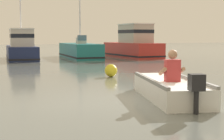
% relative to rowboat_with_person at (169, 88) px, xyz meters
% --- Properties ---
extents(ground_plane, '(120.00, 120.00, 0.00)m').
position_rel_rowboat_with_person_xyz_m(ground_plane, '(-1.16, 0.47, -0.25)').
color(ground_plane, slate).
extents(rowboat_with_person, '(2.02, 3.65, 1.19)m').
position_rel_rowboat_with_person_xyz_m(rowboat_with_person, '(0.00, 0.00, 0.00)').
color(rowboat_with_person, white).
rests_on(rowboat_with_person, ground).
extents(moored_boat_navy, '(2.57, 5.84, 4.34)m').
position_rel_rowboat_with_person_xyz_m(moored_boat_navy, '(-0.23, 16.06, 0.50)').
color(moored_boat_navy, '#19234C').
rests_on(moored_boat_navy, ground).
extents(moored_boat_teal, '(2.60, 6.25, 4.14)m').
position_rel_rowboat_with_person_xyz_m(moored_boat_teal, '(3.75, 15.87, 0.24)').
color(moored_boat_teal, '#1E727A').
rests_on(moored_boat_teal, ground).
extents(moored_boat_red, '(2.23, 5.77, 2.41)m').
position_rel_rowboat_with_person_xyz_m(moored_boat_red, '(7.51, 14.95, 0.64)').
color(moored_boat_red, '#B72D28').
rests_on(moored_boat_red, ground).
extents(mooring_buoy, '(0.47, 0.47, 0.47)m').
position_rel_rowboat_with_person_xyz_m(mooring_buoy, '(0.73, 4.71, -0.01)').
color(mooring_buoy, yellow).
rests_on(mooring_buoy, ground).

